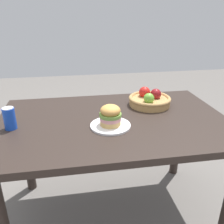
{
  "coord_description": "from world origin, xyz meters",
  "views": [
    {
      "loc": [
        -0.23,
        -1.31,
        1.37
      ],
      "look_at": [
        -0.01,
        -0.03,
        0.81
      ],
      "focal_mm": 38.52,
      "sensor_mm": 36.0,
      "label": 1
    }
  ],
  "objects_px": {
    "plate": "(110,126)",
    "fruit_basket": "(150,100)",
    "sandwich": "(110,115)",
    "soda_can": "(10,118)"
  },
  "relations": [
    {
      "from": "sandwich",
      "to": "soda_can",
      "type": "bearing_deg",
      "value": 172.96
    },
    {
      "from": "sandwich",
      "to": "soda_can",
      "type": "height_order",
      "value": "sandwich"
    },
    {
      "from": "fruit_basket",
      "to": "sandwich",
      "type": "bearing_deg",
      "value": -138.63
    },
    {
      "from": "sandwich",
      "to": "fruit_basket",
      "type": "distance_m",
      "value": 0.43
    },
    {
      "from": "fruit_basket",
      "to": "plate",
      "type": "bearing_deg",
      "value": -138.63
    },
    {
      "from": "plate",
      "to": "fruit_basket",
      "type": "xyz_separation_m",
      "value": [
        0.32,
        0.28,
        0.04
      ]
    },
    {
      "from": "plate",
      "to": "soda_can",
      "type": "xyz_separation_m",
      "value": [
        -0.55,
        0.07,
        0.06
      ]
    },
    {
      "from": "plate",
      "to": "fruit_basket",
      "type": "relative_size",
      "value": 0.8
    },
    {
      "from": "plate",
      "to": "fruit_basket",
      "type": "bearing_deg",
      "value": 41.37
    },
    {
      "from": "plate",
      "to": "sandwich",
      "type": "height_order",
      "value": "sandwich"
    }
  ]
}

